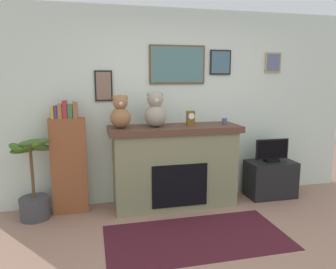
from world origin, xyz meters
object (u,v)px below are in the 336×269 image
object	(u,v)px
potted_plant	(34,189)
tv_stand	(270,179)
bookshelf	(69,162)
mantel_clock	(191,118)
teddy_bear_tan	(121,113)
fireplace	(174,165)
teddy_bear_brown	(155,111)
television	(272,151)
candle_jar	(225,121)

from	to	relation	value
potted_plant	tv_stand	xyz separation A→B (m)	(3.18, 0.00, -0.11)
tv_stand	bookshelf	bearing A→B (deg)	177.93
mantel_clock	teddy_bear_tan	world-z (taller)	teddy_bear_tan
bookshelf	teddy_bear_tan	distance (m)	0.89
fireplace	teddy_bear_brown	distance (m)	0.78
mantel_clock	teddy_bear_brown	xyz separation A→B (m)	(-0.47, 0.00, 0.11)
television	candle_jar	distance (m)	0.86
fireplace	potted_plant	bearing A→B (deg)	-178.97
tv_stand	television	distance (m)	0.41
bookshelf	fireplace	bearing A→B (deg)	-3.12
candle_jar	mantel_clock	bearing A→B (deg)	-179.87
fireplace	television	bearing A→B (deg)	-1.13
candle_jar	teddy_bear_brown	world-z (taller)	teddy_bear_brown
mantel_clock	teddy_bear_tan	bearing A→B (deg)	179.97
teddy_bear_brown	candle_jar	bearing A→B (deg)	0.03
teddy_bear_brown	teddy_bear_tan	bearing A→B (deg)	179.99
candle_jar	teddy_bear_tan	world-z (taller)	teddy_bear_tan
fireplace	bookshelf	bearing A→B (deg)	176.88
potted_plant	television	bearing A→B (deg)	0.06
bookshelf	television	world-z (taller)	bookshelf
bookshelf	mantel_clock	bearing A→B (deg)	-3.38
mantel_clock	tv_stand	bearing A→B (deg)	-0.38
bookshelf	tv_stand	world-z (taller)	bookshelf
television	potted_plant	bearing A→B (deg)	-179.94
fireplace	bookshelf	size ratio (longest dim) A/B	1.20
tv_stand	teddy_bear_tan	world-z (taller)	teddy_bear_tan
tv_stand	potted_plant	bearing A→B (deg)	-179.91
potted_plant	teddy_bear_tan	world-z (taller)	teddy_bear_tan
potted_plant	tv_stand	bearing A→B (deg)	0.09
fireplace	bookshelf	xyz separation A→B (m)	(-1.34, 0.07, 0.11)
tv_stand	television	xyz separation A→B (m)	(0.00, -0.00, 0.41)
teddy_bear_brown	mantel_clock	bearing A→B (deg)	-0.06
bookshelf	television	xyz separation A→B (m)	(2.77, -0.10, 0.01)
fireplace	bookshelf	distance (m)	1.35
television	mantel_clock	bearing A→B (deg)	179.56
television	teddy_bear_brown	world-z (taller)	teddy_bear_brown
candle_jar	teddy_bear_brown	size ratio (longest dim) A/B	0.18
fireplace	teddy_bear_tan	distance (m)	1.00
bookshelf	tv_stand	size ratio (longest dim) A/B	2.11
television	candle_jar	xyz separation A→B (m)	(-0.73, 0.01, 0.45)
potted_plant	teddy_bear_tan	size ratio (longest dim) A/B	2.44
teddy_bear_tan	candle_jar	bearing A→B (deg)	0.02
fireplace	mantel_clock	xyz separation A→B (m)	(0.21, -0.02, 0.63)
potted_plant	television	xyz separation A→B (m)	(3.18, 0.00, 0.30)
mantel_clock	teddy_bear_tan	size ratio (longest dim) A/B	0.46
fireplace	teddy_bear_brown	bearing A→B (deg)	-175.95
television	candle_jar	bearing A→B (deg)	179.19
potted_plant	teddy_bear_tan	distance (m)	1.39
fireplace	teddy_bear_tan	bearing A→B (deg)	-178.50
candle_jar	television	bearing A→B (deg)	-0.81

